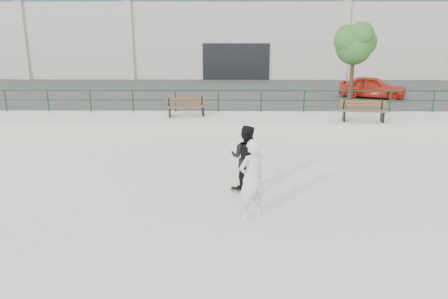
{
  "coord_description": "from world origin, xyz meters",
  "views": [
    {
      "loc": [
        -0.47,
        -9.41,
        4.32
      ],
      "look_at": [
        -0.62,
        2.0,
        1.12
      ],
      "focal_mm": 35.0,
      "sensor_mm": 36.0,
      "label": 1
    }
  ],
  "objects_px": {
    "tree": "(355,42)",
    "red_car": "(372,87)",
    "bench_right": "(363,111)",
    "skateboard": "(245,189)",
    "bench_left": "(186,107)",
    "standing_skater": "(246,157)",
    "seated_skater": "(252,179)"
  },
  "relations": [
    {
      "from": "red_car",
      "to": "seated_skater",
      "type": "relative_size",
      "value": 1.89
    },
    {
      "from": "tree",
      "to": "standing_skater",
      "type": "relative_size",
      "value": 2.35
    },
    {
      "from": "red_car",
      "to": "skateboard",
      "type": "bearing_deg",
      "value": 173.61
    },
    {
      "from": "seated_skater",
      "to": "red_car",
      "type": "bearing_deg",
      "value": -148.05
    },
    {
      "from": "standing_skater",
      "to": "seated_skater",
      "type": "xyz_separation_m",
      "value": [
        0.08,
        -1.63,
        -0.03
      ]
    },
    {
      "from": "bench_left",
      "to": "red_car",
      "type": "xyz_separation_m",
      "value": [
        9.93,
        5.36,
        0.2
      ]
    },
    {
      "from": "skateboard",
      "to": "seated_skater",
      "type": "relative_size",
      "value": 0.42
    },
    {
      "from": "bench_right",
      "to": "tree",
      "type": "relative_size",
      "value": 0.47
    },
    {
      "from": "bench_left",
      "to": "bench_right",
      "type": "relative_size",
      "value": 0.96
    },
    {
      "from": "tree",
      "to": "skateboard",
      "type": "xyz_separation_m",
      "value": [
        -5.93,
        -11.8,
        -3.52
      ]
    },
    {
      "from": "bench_right",
      "to": "skateboard",
      "type": "relative_size",
      "value": 2.42
    },
    {
      "from": "bench_left",
      "to": "standing_skater",
      "type": "relative_size",
      "value": 1.05
    },
    {
      "from": "bench_right",
      "to": "red_car",
      "type": "height_order",
      "value": "red_car"
    },
    {
      "from": "bench_left",
      "to": "red_car",
      "type": "distance_m",
      "value": 11.29
    },
    {
      "from": "red_car",
      "to": "seated_skater",
      "type": "xyz_separation_m",
      "value": [
        -7.47,
        -15.02,
        -0.16
      ]
    },
    {
      "from": "tree",
      "to": "seated_skater",
      "type": "relative_size",
      "value": 2.18
    },
    {
      "from": "bench_right",
      "to": "seated_skater",
      "type": "relative_size",
      "value": 1.02
    },
    {
      "from": "tree",
      "to": "red_car",
      "type": "distance_m",
      "value": 3.37
    },
    {
      "from": "seated_skater",
      "to": "skateboard",
      "type": "bearing_deg",
      "value": -118.83
    },
    {
      "from": "bench_right",
      "to": "tree",
      "type": "bearing_deg",
      "value": 87.73
    },
    {
      "from": "bench_left",
      "to": "standing_skater",
      "type": "bearing_deg",
      "value": -85.48
    },
    {
      "from": "standing_skater",
      "to": "seated_skater",
      "type": "height_order",
      "value": "seated_skater"
    },
    {
      "from": "bench_right",
      "to": "skateboard",
      "type": "distance_m",
      "value": 8.77
    },
    {
      "from": "tree",
      "to": "seated_skater",
      "type": "distance_m",
      "value": 14.88
    },
    {
      "from": "tree",
      "to": "seated_skater",
      "type": "bearing_deg",
      "value": -113.55
    },
    {
      "from": "bench_left",
      "to": "skateboard",
      "type": "height_order",
      "value": "bench_left"
    },
    {
      "from": "tree",
      "to": "standing_skater",
      "type": "height_order",
      "value": "tree"
    },
    {
      "from": "tree",
      "to": "red_car",
      "type": "relative_size",
      "value": 1.16
    },
    {
      "from": "red_car",
      "to": "seated_skater",
      "type": "height_order",
      "value": "seated_skater"
    },
    {
      "from": "skateboard",
      "to": "seated_skater",
      "type": "bearing_deg",
      "value": -80.84
    },
    {
      "from": "bench_left",
      "to": "bench_right",
      "type": "bearing_deg",
      "value": -19.59
    },
    {
      "from": "bench_right",
      "to": "bench_left",
      "type": "bearing_deg",
      "value": 179.01
    }
  ]
}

